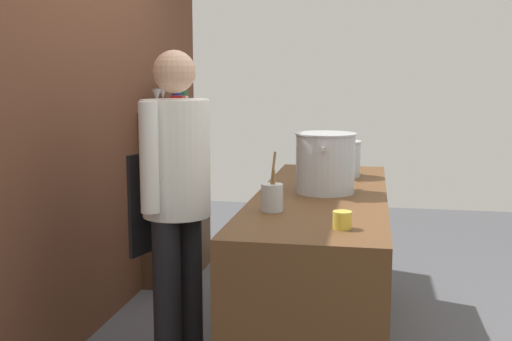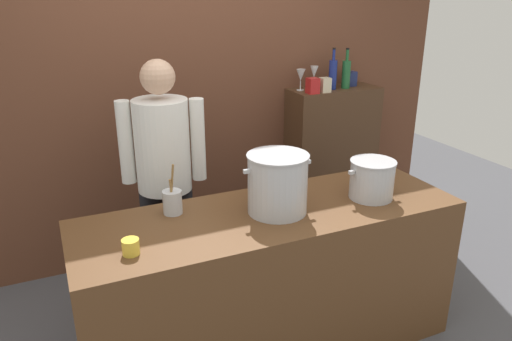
{
  "view_description": "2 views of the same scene",
  "coord_description": "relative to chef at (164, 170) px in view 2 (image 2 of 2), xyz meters",
  "views": [
    {
      "loc": [
        -3.4,
        -0.26,
        1.54
      ],
      "look_at": [
        0.08,
        0.38,
        1.0
      ],
      "focal_mm": 44.39,
      "sensor_mm": 36.0,
      "label": 1
    },
    {
      "loc": [
        -1.06,
        -2.16,
        2.04
      ],
      "look_at": [
        0.07,
        0.37,
        1.0
      ],
      "focal_mm": 34.07,
      "sensor_mm": 36.0,
      "label": 2
    }
  ],
  "objects": [
    {
      "name": "brick_back_panel",
      "position": [
        0.42,
        0.7,
        0.54
      ],
      "size": [
        4.4,
        0.1,
        3.0
      ],
      "primitive_type": "cube",
      "color": "brown",
      "rests_on": "ground_plane"
    },
    {
      "name": "prep_counter",
      "position": [
        0.42,
        -0.7,
        -0.51
      ],
      "size": [
        2.14,
        0.7,
        0.9
      ],
      "primitive_type": "cube",
      "color": "brown",
      "rests_on": "ground_plane"
    },
    {
      "name": "bar_cabinet",
      "position": [
        1.57,
        0.49,
        -0.33
      ],
      "size": [
        0.76,
        0.32,
        1.27
      ],
      "primitive_type": "cube",
      "color": "#472D1C",
      "rests_on": "ground_plane"
    },
    {
      "name": "chef",
      "position": [
        0.0,
        0.0,
        0.0
      ],
      "size": [
        0.51,
        0.39,
        1.66
      ],
      "rotation": [
        0.0,
        0.0,
        2.86
      ],
      "color": "black",
      "rests_on": "ground_plane"
    },
    {
      "name": "stockpot_large",
      "position": [
        0.44,
        -0.71,
        0.1
      ],
      "size": [
        0.39,
        0.33,
        0.33
      ],
      "color": "#B7BABF",
      "rests_on": "prep_counter"
    },
    {
      "name": "stockpot_small",
      "position": [
        1.03,
        -0.76,
        0.05
      ],
      "size": [
        0.32,
        0.26,
        0.23
      ],
      "color": "#B7BABF",
      "rests_on": "prep_counter"
    },
    {
      "name": "utensil_crock",
      "position": [
        -0.08,
        -0.5,
        0.0
      ],
      "size": [
        0.1,
        0.1,
        0.28
      ],
      "color": "#B7BABF",
      "rests_on": "prep_counter"
    },
    {
      "name": "butter_jar",
      "position": [
        -0.37,
        -0.85,
        -0.03
      ],
      "size": [
        0.08,
        0.08,
        0.07
      ],
      "primitive_type": "cylinder",
      "color": "yellow",
      "rests_on": "prep_counter"
    },
    {
      "name": "wine_bottle_cobalt",
      "position": [
        1.52,
        0.47,
        0.43
      ],
      "size": [
        0.06,
        0.06,
        0.33
      ],
      "color": "navy",
      "rests_on": "bar_cabinet"
    },
    {
      "name": "wine_bottle_green",
      "position": [
        1.65,
        0.46,
        0.43
      ],
      "size": [
        0.07,
        0.07,
        0.32
      ],
      "color": "#1E592D",
      "rests_on": "bar_cabinet"
    },
    {
      "name": "wine_glass_short",
      "position": [
        1.39,
        0.53,
        0.44
      ],
      "size": [
        0.07,
        0.07,
        0.19
      ],
      "color": "silver",
      "rests_on": "bar_cabinet"
    },
    {
      "name": "wine_glass_tall",
      "position": [
        1.27,
        0.53,
        0.43
      ],
      "size": [
        0.07,
        0.07,
        0.17
      ],
      "color": "silver",
      "rests_on": "bar_cabinet"
    },
    {
      "name": "spice_tin_navy",
      "position": [
        1.75,
        0.53,
        0.37
      ],
      "size": [
        0.08,
        0.08,
        0.12
      ],
      "primitive_type": "cube",
      "color": "navy",
      "rests_on": "bar_cabinet"
    },
    {
      "name": "spice_tin_red",
      "position": [
        1.29,
        0.39,
        0.37
      ],
      "size": [
        0.08,
        0.08,
        0.12
      ],
      "primitive_type": "cube",
      "color": "red",
      "rests_on": "bar_cabinet"
    },
    {
      "name": "spice_tin_cream",
      "position": [
        1.41,
        0.39,
        0.37
      ],
      "size": [
        0.08,
        0.08,
        0.11
      ],
      "primitive_type": "cube",
      "color": "beige",
      "rests_on": "bar_cabinet"
    }
  ]
}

